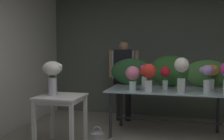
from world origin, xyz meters
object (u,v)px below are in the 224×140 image
Objects in this scene: florist at (124,71)px; vase_scarlet_lilies at (148,74)px; vase_sunset_freesia at (211,74)px; vase_ivory_stock at (181,71)px; vase_lilac_dahlias at (207,76)px; side_table_white at (61,103)px; vase_crimson_ranunculus at (165,75)px; vase_fuchsia_peonies at (144,74)px; display_table_glass at (167,96)px; vase_white_roses_tall at (52,73)px; watering_can at (98,140)px; vase_rosy_snapdragons at (133,76)px.

vase_scarlet_lilies is (0.62, -1.13, 0.05)m from florist.
vase_scarlet_lilies is 1.07× the size of vase_sunset_freesia.
vase_lilac_dahlias is at bearing 14.60° from vase_ivory_stock.
vase_crimson_ranunculus is at bearing 30.03° from side_table_white.
vase_fuchsia_peonies is at bearing 155.02° from vase_crimson_ranunculus.
vase_fuchsia_peonies is (-0.40, 0.19, 0.34)m from display_table_glass.
vase_fuchsia_peonies is at bearing 141.44° from vase_ivory_stock.
vase_crimson_ranunculus is 0.70× the size of vase_ivory_stock.
vase_scarlet_lilies is 0.86× the size of vase_white_roses_tall.
florist reaches higher than display_table_glass.
vase_lilac_dahlias is at bearing -18.75° from display_table_glass.
vase_lilac_dahlias is (0.63, -0.22, 0.03)m from vase_crimson_ranunculus.
watering_can is at bearing -140.52° from display_table_glass.
display_table_glass is 4.74× the size of vase_sunset_freesia.
vase_ivory_stock reaches higher than vase_rosy_snapdragons.
vase_lilac_dahlias is 1.07m from vase_fuchsia_peonies.
vase_ivory_stock is (0.76, -0.04, 0.09)m from vase_rosy_snapdragons.
vase_scarlet_lilies is 1.11× the size of vase_fuchsia_peonies.
side_table_white is 1.97× the size of vase_fuchsia_peonies.
vase_fuchsia_peonies reaches higher than side_table_white.
vase_lilac_dahlias reaches higher than display_table_glass.
vase_fuchsia_peonies is (1.12, 1.04, 0.37)m from side_table_white.
side_table_white is at bearing -158.62° from vase_scarlet_lilies.
vase_rosy_snapdragons is (0.99, 0.59, 0.38)m from side_table_white.
florist is at bearing 64.93° from vase_white_roses_tall.
florist is 1.70m from vase_sunset_freesia.
florist reaches higher than vase_ivory_stock.
display_table_glass is at bearing 39.48° from watering_can.
vase_scarlet_lilies is (-0.28, -0.36, 0.38)m from display_table_glass.
vase_lilac_dahlias is (0.87, 0.15, -0.01)m from vase_scarlet_lilies.
vase_sunset_freesia is 0.41m from vase_lilac_dahlias.
display_table_glass reaches higher than side_table_white.
florist reaches higher than watering_can.
display_table_glass is 0.82m from vase_sunset_freesia.
vase_ivory_stock is at bearing -54.25° from display_table_glass.
watering_can is at bearing 4.01° from vase_white_roses_tall.
vase_ivory_stock is 1.95m from vase_white_roses_tall.
watering_can is at bearing -149.29° from vase_sunset_freesia.
vase_white_roses_tall is (-1.87, -0.54, -0.01)m from vase_ivory_stock.
watering_can is at bearing -157.31° from vase_ivory_stock.
vase_sunset_freesia is at bearing 74.62° from vase_lilac_dahlias.
vase_white_roses_tall is at bearing -175.99° from watering_can.
vase_crimson_ranunculus is 0.42m from vase_ivory_stock.
vase_white_roses_tall is (-1.38, -0.49, 0.04)m from vase_scarlet_lilies.
vase_white_roses_tall reaches higher than side_table_white.
display_table_glass is at bearing 28.97° from side_table_white.
vase_crimson_ranunculus is (0.87, -0.76, 0.01)m from florist.
vase_ivory_stock reaches higher than vase_sunset_freesia.
florist is at bearing 160.11° from vase_sunset_freesia.
side_table_white is 1.88m from vase_ivory_stock.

